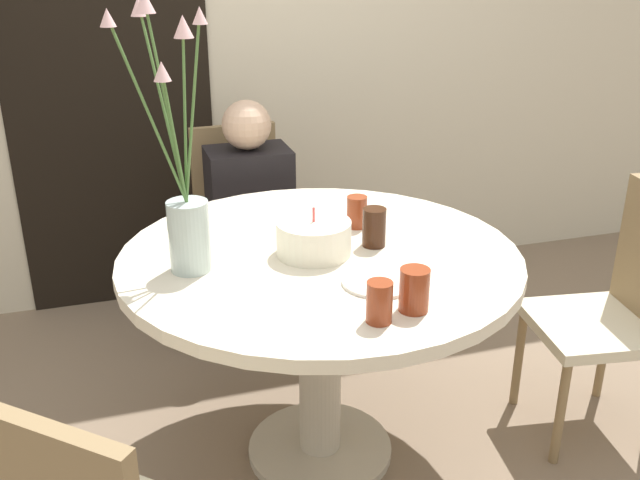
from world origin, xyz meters
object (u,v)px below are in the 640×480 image
person_boy (251,231)px  birthday_cake (314,238)px  drink_glass_1 (414,290)px  chair_near_front (242,217)px  drink_glass_0 (357,212)px  flower_vase (183,193)px  chair_far_back (618,302)px  side_plate (379,281)px  drink_glass_3 (379,302)px  drink_glass_2 (375,228)px

person_boy → birthday_cake: bearing=-88.8°
birthday_cake → drink_glass_1: (0.14, -0.42, 0.01)m
chair_near_front → person_boy: size_ratio=0.85×
drink_glass_1 → drink_glass_0: bearing=84.2°
flower_vase → drink_glass_1: (0.52, -0.43, -0.17)m
person_boy → drink_glass_1: bearing=-83.0°
chair_far_back → side_plate: (-0.92, -0.10, 0.26)m
drink_glass_3 → person_boy: bearing=92.3°
flower_vase → drink_glass_1: bearing=-39.9°
drink_glass_2 → chair_far_back: bearing=-10.0°
chair_far_back → person_boy: person_boy is taller
chair_far_back → person_boy: (-1.06, 1.02, -0.01)m
flower_vase → drink_glass_3: 0.64m
side_plate → drink_glass_2: drink_glass_2 is taller
chair_near_front → side_plate: (0.14, -1.28, 0.26)m
birthday_cake → chair_far_back: bearing=-8.0°
flower_vase → person_boy: 1.05m
birthday_cake → side_plate: birthday_cake is taller
side_plate → drink_glass_1: drink_glass_1 is taller
drink_glass_2 → drink_glass_1: bearing=-97.6°
drink_glass_0 → drink_glass_3: bearing=-105.0°
birthday_cake → side_plate: bearing=-65.2°
side_plate → drink_glass_0: size_ratio=1.98×
drink_glass_1 → flower_vase: bearing=140.1°
chair_far_back → flower_vase: (-1.42, 0.16, 0.48)m
chair_far_back → drink_glass_0: bearing=-102.3°
chair_near_front → drink_glass_0: 0.94m
birthday_cake → flower_vase: size_ratio=0.30×
chair_near_front → drink_glass_1: chair_near_front is taller
chair_far_back → drink_glass_2: bearing=-91.5°
birthday_cake → drink_glass_1: size_ratio=1.96×
chair_near_front → person_boy: (0.01, -0.16, -0.01)m
drink_glass_0 → drink_glass_1: drink_glass_1 is taller
drink_glass_3 → chair_near_front: bearing=92.3°
flower_vase → drink_glass_0: size_ratio=7.24×
chair_near_front → drink_glass_2: 1.10m
person_boy → drink_glass_3: bearing=-87.7°
flower_vase → drink_glass_3: bearing=-48.4°
chair_far_back → drink_glass_3: 1.09m
chair_near_front → drink_glass_2: (0.22, -1.03, 0.32)m
side_plate → person_boy: size_ratio=0.20×
drink_glass_2 → chair_near_front: bearing=102.2°
birthday_cake → flower_vase: flower_vase is taller
chair_near_front → person_boy: bearing=-90.0°
side_plate → person_boy: 1.16m
flower_vase → chair_far_back: bearing=-6.4°
drink_glass_3 → drink_glass_2: bearing=70.1°
chair_far_back → birthday_cake: 1.09m
birthday_cake → drink_glass_1: bearing=-71.5°
flower_vase → drink_glass_1: flower_vase is taller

